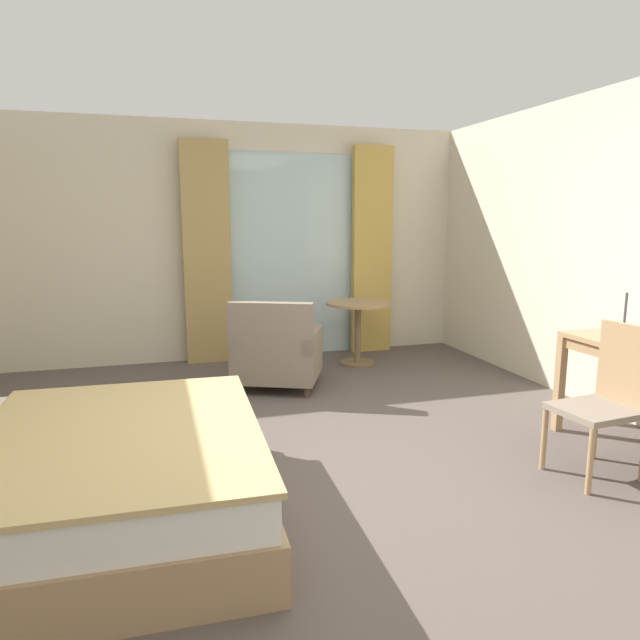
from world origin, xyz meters
TOP-DOWN VIEW (x-y plane):
  - ground at (0.00, 0.00)m, footprint 5.99×7.19m
  - wall_back at (0.00, 3.34)m, footprint 5.59×0.12m
  - balcony_glass_door at (0.65, 3.26)m, footprint 1.50×0.02m
  - curtain_panel_left at (-0.32, 3.16)m, footprint 0.52×0.10m
  - curtain_panel_right at (1.62, 3.16)m, footprint 0.48×0.10m
  - bed at (-1.53, -0.18)m, footprint 2.28×1.88m
  - desk_chair at (1.78, -0.43)m, footprint 0.52×0.45m
  - desk_lamp at (2.28, -0.11)m, footprint 0.19×0.27m
  - armchair_by_window at (0.19, 1.95)m, footprint 1.00×1.00m
  - round_cafe_table at (1.24, 2.59)m, footprint 0.71×0.71m

SIDE VIEW (x-z plane):
  - ground at x=0.00m, z-range -0.10..0.00m
  - bed at x=-1.53m, z-range -0.25..0.80m
  - armchair_by_window at x=0.19m, z-range -0.10..0.77m
  - desk_chair at x=1.78m, z-range 0.04..0.99m
  - round_cafe_table at x=1.24m, z-range 0.17..0.87m
  - desk_lamp at x=2.28m, z-range 0.79..1.21m
  - balcony_glass_door at x=0.65m, z-range 0.00..2.33m
  - curtain_panel_left at x=-0.32m, z-range 0.00..2.43m
  - curtain_panel_right at x=1.62m, z-range 0.00..2.43m
  - wall_back at x=0.00m, z-range 0.00..2.64m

